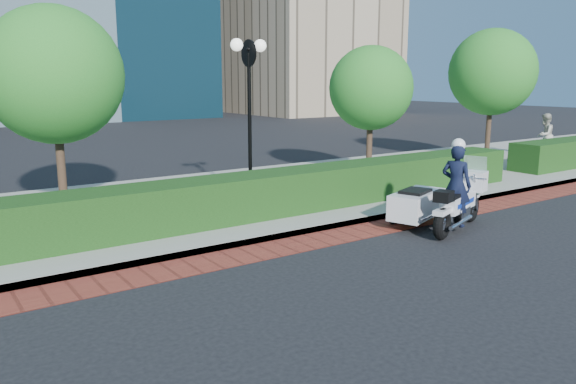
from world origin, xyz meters
TOP-DOWN VIEW (x-y plane):
  - ground at (0.00, 0.00)m, footprint 120.00×120.00m
  - brick_strip at (0.00, 1.50)m, footprint 60.00×1.00m
  - sidewalk at (0.00, 6.00)m, footprint 60.00×8.00m
  - hedge_main at (0.00, 3.60)m, footprint 18.00×1.20m
  - lamppost at (1.00, 5.20)m, footprint 1.02×0.70m
  - tree_b at (-3.50, 6.50)m, footprint 3.20×3.20m
  - tree_c at (6.50, 6.50)m, footprint 2.80×2.80m
  - tree_d at (13.00, 6.50)m, footprint 3.40×3.40m
  - police_motorcycle at (3.27, 0.66)m, footprint 2.64×1.92m
  - pedestrian at (15.50, 5.55)m, footprint 0.99×0.84m

SIDE VIEW (x-z plane):
  - ground at x=0.00m, z-range 0.00..0.00m
  - brick_strip at x=0.00m, z-range 0.00..0.01m
  - sidewalk at x=0.00m, z-range 0.00..0.15m
  - hedge_main at x=0.00m, z-range 0.15..1.15m
  - police_motorcycle at x=3.27m, z-range -0.33..1.77m
  - pedestrian at x=15.50m, z-range 0.15..1.95m
  - lamppost at x=1.00m, z-range 0.85..5.06m
  - tree_c at x=6.50m, z-range 0.90..5.20m
  - tree_b at x=-3.50m, z-range 0.99..5.88m
  - tree_d at x=13.00m, z-range 1.03..6.19m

